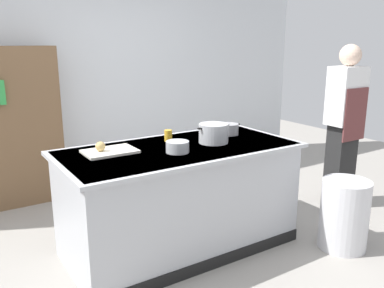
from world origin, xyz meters
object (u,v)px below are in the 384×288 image
Objects in this scene: person_chef at (344,123)px; bookshelf at (6,129)px; stock_pot at (214,133)px; juice_cup at (168,136)px; mixing_bowl at (177,147)px; trash_bin at (344,214)px; sauce_pan at (229,129)px; onion at (100,146)px.

person_chef is 1.01× the size of bookshelf.
person_chef reaches higher than stock_pot.
bookshelf reaches higher than juice_cup.
mixing_bowl is 0.11× the size of bookshelf.
bookshelf is at bearing 124.31° from juice_cup.
stock_pot is 0.43m from mixing_bowl.
trash_bin is 1.17m from person_chef.
bookshelf is at bearing 135.46° from sauce_pan.
stock_pot reaches higher than trash_bin.
mixing_bowl is at bearing 86.99° from person_chef.
onion is 0.05× the size of bookshelf.
person_chef is (1.62, -0.10, -0.07)m from stock_pot.
sauce_pan reaches higher than juice_cup.
juice_cup is at bearing 71.67° from mixing_bowl.
juice_cup reaches higher than onion.
onion reaches higher than mixing_bowl.
mixing_bowl is at bearing 153.21° from trash_bin.
person_chef is (2.56, -0.29, -0.04)m from onion.
sauce_pan is at bearing -44.54° from bookshelf.
onion is 0.24× the size of stock_pot.
juice_cup reaches higher than mixing_bowl.
person_chef is at bearing -0.04° from mixing_bowl.
stock_pot is at bearing 138.96° from trash_bin.
sauce_pan is (1.24, -0.01, -0.01)m from onion.
juice_cup reaches higher than trash_bin.
mixing_bowl is at bearing -28.66° from onion.
stock_pot is at bearing -39.83° from juice_cup.
mixing_bowl is (-0.72, -0.27, -0.01)m from sauce_pan.
onion is at bearing 179.43° from sauce_pan.
juice_cup is 1.95m from person_chef.
person_chef is 3.56m from bookshelf.
bookshelf reaches higher than trash_bin.
bookshelf is at bearing 130.98° from trash_bin.
juice_cup is at bearing 6.08° from onion.
stock_pot is at bearing -150.33° from sauce_pan.
bookshelf is at bearing 127.02° from stock_pot.
onion is 0.04× the size of person_chef.
onion is 0.96m from stock_pot.
juice_cup is at bearing -55.69° from bookshelf.
mixing_bowl is (0.52, -0.29, -0.01)m from onion.
onion is 0.13× the size of trash_bin.
juice_cup is 0.06× the size of bookshelf.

